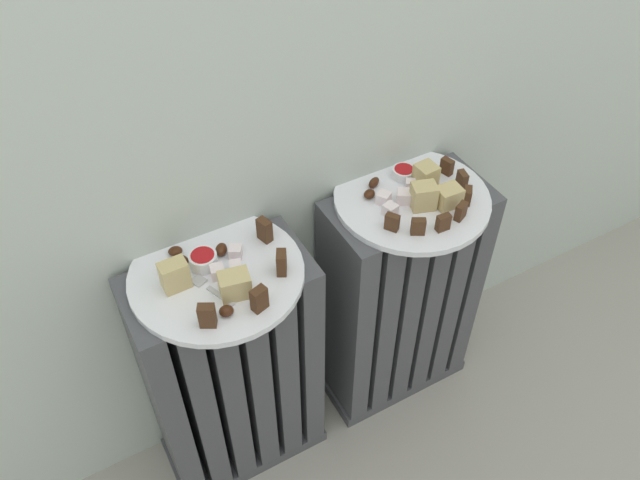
# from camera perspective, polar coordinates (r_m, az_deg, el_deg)

# --- Properties ---
(radiator_left) EXTENTS (0.33, 0.16, 0.56)m
(radiator_left) POSITION_cam_1_polar(r_m,az_deg,el_deg) (1.29, -7.66, -11.65)
(radiator_left) COLOR #47474C
(radiator_left) RESTS_ON ground_plane
(radiator_right) EXTENTS (0.33, 0.16, 0.56)m
(radiator_right) POSITION_cam_1_polar(r_m,az_deg,el_deg) (1.40, 6.93, -5.27)
(radiator_right) COLOR #47474C
(radiator_right) RESTS_ON ground_plane
(plate_left) EXTENTS (0.29, 0.29, 0.01)m
(plate_left) POSITION_cam_1_polar(r_m,az_deg,el_deg) (1.07, -9.12, -3.02)
(plate_left) COLOR white
(plate_left) RESTS_ON radiator_left
(plate_right) EXTENTS (0.29, 0.29, 0.01)m
(plate_right) POSITION_cam_1_polar(r_m,az_deg,el_deg) (1.20, 8.11, 3.64)
(plate_right) COLOR white
(plate_right) RESTS_ON radiator_right
(dark_cake_slice_left_0) EXTENTS (0.03, 0.03, 0.04)m
(dark_cake_slice_left_0) POSITION_cam_1_polar(r_m,az_deg,el_deg) (0.98, -9.94, -6.61)
(dark_cake_slice_left_0) COLOR #472B19
(dark_cake_slice_left_0) RESTS_ON plate_left
(dark_cake_slice_left_1) EXTENTS (0.03, 0.02, 0.04)m
(dark_cake_slice_left_1) POSITION_cam_1_polar(r_m,az_deg,el_deg) (0.99, -5.39, -5.22)
(dark_cake_slice_left_1) COLOR #472B19
(dark_cake_slice_left_1) RESTS_ON plate_left
(dark_cake_slice_left_2) EXTENTS (0.03, 0.03, 0.04)m
(dark_cake_slice_left_2) POSITION_cam_1_polar(r_m,az_deg,el_deg) (1.04, -3.42, -2.01)
(dark_cake_slice_left_2) COLOR #472B19
(dark_cake_slice_left_2) RESTS_ON plate_left
(dark_cake_slice_left_3) EXTENTS (0.02, 0.03, 0.04)m
(dark_cake_slice_left_3) POSITION_cam_1_polar(r_m,az_deg,el_deg) (1.09, -4.92, 0.89)
(dark_cake_slice_left_3) COLOR #472B19
(dark_cake_slice_left_3) RESTS_ON plate_left
(marble_cake_slice_left_0) EXTENTS (0.04, 0.03, 0.05)m
(marble_cake_slice_left_0) POSITION_cam_1_polar(r_m,az_deg,el_deg) (1.03, -12.72, -3.06)
(marble_cake_slice_left_0) COLOR tan
(marble_cake_slice_left_0) RESTS_ON plate_left
(marble_cake_slice_left_1) EXTENTS (0.05, 0.04, 0.04)m
(marble_cake_slice_left_1) POSITION_cam_1_polar(r_m,az_deg,el_deg) (1.01, -7.53, -3.95)
(marble_cake_slice_left_1) COLOR tan
(marble_cake_slice_left_1) RESTS_ON plate_left
(turkish_delight_left_0) EXTENTS (0.02, 0.02, 0.02)m
(turkish_delight_left_0) POSITION_cam_1_polar(r_m,az_deg,el_deg) (1.05, -7.45, -2.39)
(turkish_delight_left_0) COLOR white
(turkish_delight_left_0) RESTS_ON plate_left
(turkish_delight_left_1) EXTENTS (0.03, 0.03, 0.02)m
(turkish_delight_left_1) POSITION_cam_1_polar(r_m,az_deg,el_deg) (1.07, -7.48, -1.05)
(turkish_delight_left_1) COLOR white
(turkish_delight_left_1) RESTS_ON plate_left
(turkish_delight_left_2) EXTENTS (0.03, 0.03, 0.02)m
(turkish_delight_left_2) POSITION_cam_1_polar(r_m,az_deg,el_deg) (1.05, -9.04, -2.80)
(turkish_delight_left_2) COLOR white
(turkish_delight_left_2) RESTS_ON plate_left
(medjool_date_left_0) EXTENTS (0.03, 0.03, 0.01)m
(medjool_date_left_0) POSITION_cam_1_polar(r_m,az_deg,el_deg) (1.10, -12.66, -0.97)
(medjool_date_left_0) COLOR #3D1E0F
(medjool_date_left_0) RESTS_ON plate_left
(medjool_date_left_1) EXTENTS (0.03, 0.03, 0.02)m
(medjool_date_left_1) POSITION_cam_1_polar(r_m,az_deg,el_deg) (1.08, -12.09, -1.72)
(medjool_date_left_1) COLOR #3D1E0F
(medjool_date_left_1) RESTS_ON plate_left
(medjool_date_left_2) EXTENTS (0.03, 0.02, 0.02)m
(medjool_date_left_2) POSITION_cam_1_polar(r_m,az_deg,el_deg) (1.00, -8.27, -6.22)
(medjool_date_left_2) COLOR #3D1E0F
(medjool_date_left_2) RESTS_ON plate_left
(medjool_date_left_3) EXTENTS (0.03, 0.03, 0.02)m
(medjool_date_left_3) POSITION_cam_1_polar(r_m,az_deg,el_deg) (1.08, -8.72, -0.83)
(medjool_date_left_3) COLOR #3D1E0F
(medjool_date_left_3) RESTS_ON plate_left
(jam_bowl_left) EXTENTS (0.05, 0.05, 0.03)m
(jam_bowl_left) POSITION_cam_1_polar(r_m,az_deg,el_deg) (1.07, -10.28, -1.70)
(jam_bowl_left) COLOR white
(jam_bowl_left) RESTS_ON plate_left
(dark_cake_slice_right_0) EXTENTS (0.02, 0.03, 0.03)m
(dark_cake_slice_right_0) POSITION_cam_1_polar(r_m,az_deg,el_deg) (1.11, 6.38, 1.58)
(dark_cake_slice_right_0) COLOR #472B19
(dark_cake_slice_right_0) RESTS_ON plate_right
(dark_cake_slice_right_1) EXTENTS (0.03, 0.02, 0.03)m
(dark_cake_slice_right_1) POSITION_cam_1_polar(r_m,az_deg,el_deg) (1.11, 8.67, 1.18)
(dark_cake_slice_right_1) COLOR #472B19
(dark_cake_slice_right_1) RESTS_ON plate_right
(dark_cake_slice_right_2) EXTENTS (0.02, 0.01, 0.03)m
(dark_cake_slice_right_2) POSITION_cam_1_polar(r_m,az_deg,el_deg) (1.13, 10.83, 1.52)
(dark_cake_slice_right_2) COLOR #472B19
(dark_cake_slice_right_2) RESTS_ON plate_right
(dark_cake_slice_right_3) EXTENTS (0.03, 0.02, 0.03)m
(dark_cake_slice_right_3) POSITION_cam_1_polar(r_m,az_deg,el_deg) (1.15, 12.34, 2.50)
(dark_cake_slice_right_3) COLOR #472B19
(dark_cake_slice_right_3) RESTS_ON plate_right
(dark_cake_slice_right_4) EXTENTS (0.03, 0.03, 0.03)m
(dark_cake_slice_right_4) POSITION_cam_1_polar(r_m,az_deg,el_deg) (1.19, 12.89, 3.83)
(dark_cake_slice_right_4) COLOR #472B19
(dark_cake_slice_right_4) RESTS_ON plate_right
(dark_cake_slice_right_5) EXTENTS (0.02, 0.03, 0.03)m
(dark_cake_slice_right_5) POSITION_cam_1_polar(r_m,az_deg,el_deg) (1.22, 12.44, 5.23)
(dark_cake_slice_right_5) COLOR #472B19
(dark_cake_slice_right_5) RESTS_ON plate_right
(dark_cake_slice_right_6) EXTENTS (0.02, 0.03, 0.03)m
(dark_cake_slice_right_6) POSITION_cam_1_polar(r_m,az_deg,el_deg) (1.25, 11.14, 6.40)
(dark_cake_slice_right_6) COLOR #472B19
(dark_cake_slice_right_6) RESTS_ON plate_right
(marble_cake_slice_right_0) EXTENTS (0.04, 0.04, 0.04)m
(marble_cake_slice_right_0) POSITION_cam_1_polar(r_m,az_deg,el_deg) (1.21, 9.33, 5.63)
(marble_cake_slice_right_0) COLOR tan
(marble_cake_slice_right_0) RESTS_ON plate_right
(marble_cake_slice_right_1) EXTENTS (0.05, 0.04, 0.04)m
(marble_cake_slice_right_1) POSITION_cam_1_polar(r_m,az_deg,el_deg) (1.17, 11.26, 3.77)
(marble_cake_slice_right_1) COLOR tan
(marble_cake_slice_right_1) RESTS_ON plate_right
(marble_cake_slice_right_2) EXTENTS (0.05, 0.05, 0.05)m
(marble_cake_slice_right_2) POSITION_cam_1_polar(r_m,az_deg,el_deg) (1.16, 9.13, 3.84)
(marble_cake_slice_right_2) COLOR tan
(marble_cake_slice_right_2) RESTS_ON plate_right
(turkish_delight_right_0) EXTENTS (0.03, 0.03, 0.02)m
(turkish_delight_right_0) POSITION_cam_1_polar(r_m,az_deg,el_deg) (1.17, 5.64, 3.70)
(turkish_delight_right_0) COLOR white
(turkish_delight_right_0) RESTS_ON plate_right
(turkish_delight_right_1) EXTENTS (0.03, 0.03, 0.02)m
(turkish_delight_right_1) POSITION_cam_1_polar(r_m,az_deg,el_deg) (1.17, 7.41, 3.82)
(turkish_delight_right_1) COLOR white
(turkish_delight_right_1) RESTS_ON plate_right
(turkish_delight_right_2) EXTENTS (0.03, 0.03, 0.02)m
(turkish_delight_right_2) POSITION_cam_1_polar(r_m,az_deg,el_deg) (1.15, 6.22, 2.66)
(turkish_delight_right_2) COLOR white
(turkish_delight_right_2) RESTS_ON plate_right
(turkish_delight_right_3) EXTENTS (0.03, 0.03, 0.02)m
(turkish_delight_right_3) POSITION_cam_1_polar(r_m,az_deg,el_deg) (1.20, 8.00, 4.86)
(turkish_delight_right_3) COLOR white
(turkish_delight_right_3) RESTS_ON plate_right
(medjool_date_right_0) EXTENTS (0.03, 0.03, 0.02)m
(medjool_date_right_0) POSITION_cam_1_polar(r_m,az_deg,el_deg) (1.20, 4.78, 5.08)
(medjool_date_right_0) COLOR #3D1E0F
(medjool_date_right_0) RESTS_ON plate_right
(medjool_date_right_1) EXTENTS (0.03, 0.03, 0.02)m
(medjool_date_right_1) POSITION_cam_1_polar(r_m,az_deg,el_deg) (1.18, 4.39, 4.07)
(medjool_date_right_1) COLOR #3D1E0F
(medjool_date_right_1) RESTS_ON plate_right
(jam_bowl_right) EXTENTS (0.04, 0.04, 0.02)m
(jam_bowl_right) POSITION_cam_1_polar(r_m,az_deg,el_deg) (1.23, 7.40, 5.95)
(jam_bowl_right) COLOR white
(jam_bowl_right) RESTS_ON plate_right
(fork) EXTENTS (0.05, 0.09, 0.00)m
(fork) POSITION_cam_1_polar(r_m,az_deg,el_deg) (1.04, -9.72, -4.23)
(fork) COLOR #B7B7BC
(fork) RESTS_ON plate_left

